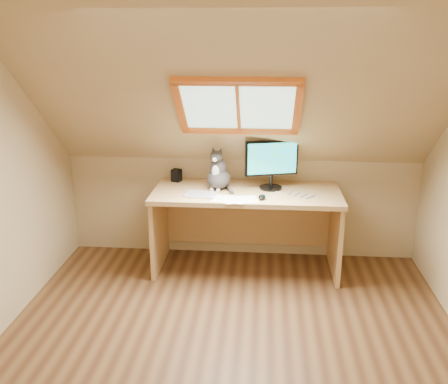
# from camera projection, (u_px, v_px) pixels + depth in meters

# --- Properties ---
(ground) EXTENTS (3.50, 3.50, 0.00)m
(ground) POSITION_uv_depth(u_px,v_px,m) (228.00, 354.00, 3.58)
(ground) COLOR brown
(ground) RESTS_ON ground
(room_shell) EXTENTS (3.52, 3.52, 2.41)m
(room_shell) POSITION_uv_depth(u_px,v_px,m) (228.00, 164.00, 3.05)
(room_shell) COLOR tan
(room_shell) RESTS_ON ground
(desk) EXTENTS (1.74, 0.76, 0.80)m
(desk) POSITION_uv_depth(u_px,v_px,m) (247.00, 212.00, 4.78)
(desk) COLOR tan
(desk) RESTS_ON ground
(monitor) EXTENTS (0.49, 0.21, 0.46)m
(monitor) POSITION_uv_depth(u_px,v_px,m) (272.00, 161.00, 4.62)
(monitor) COLOR black
(monitor) RESTS_ON desk
(cat) EXTENTS (0.28, 0.31, 0.41)m
(cat) POSITION_uv_depth(u_px,v_px,m) (218.00, 174.00, 4.65)
(cat) COLOR #3D3936
(cat) RESTS_ON desk
(desk_speaker) EXTENTS (0.11, 0.11, 0.12)m
(desk_speaker) POSITION_uv_depth(u_px,v_px,m) (176.00, 175.00, 4.91)
(desk_speaker) COLOR black
(desk_speaker) RESTS_ON desk
(graphics_tablet) EXTENTS (0.31, 0.24, 0.01)m
(graphics_tablet) POSITION_uv_depth(u_px,v_px,m) (201.00, 195.00, 4.51)
(graphics_tablet) COLOR #B2B2B7
(graphics_tablet) RESTS_ON desk
(mouse) EXTENTS (0.08, 0.12, 0.03)m
(mouse) POSITION_uv_depth(u_px,v_px,m) (262.00, 197.00, 4.41)
(mouse) COLOR black
(mouse) RESTS_ON desk
(papers) EXTENTS (0.33, 0.27, 0.00)m
(papers) POSITION_uv_depth(u_px,v_px,m) (237.00, 199.00, 4.40)
(papers) COLOR white
(papers) RESTS_ON desk
(cables) EXTENTS (0.51, 0.26, 0.01)m
(cables) POSITION_uv_depth(u_px,v_px,m) (290.00, 195.00, 4.50)
(cables) COLOR silver
(cables) RESTS_ON desk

